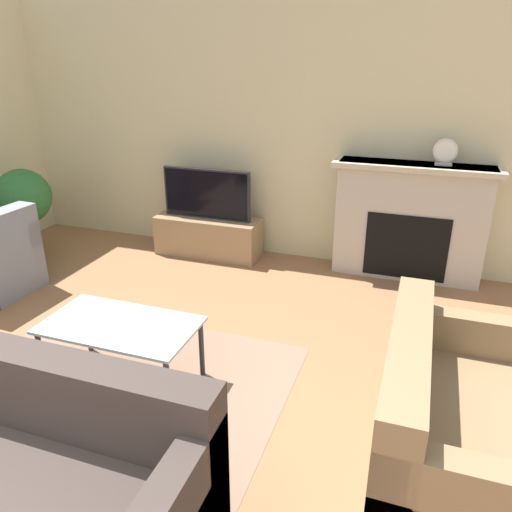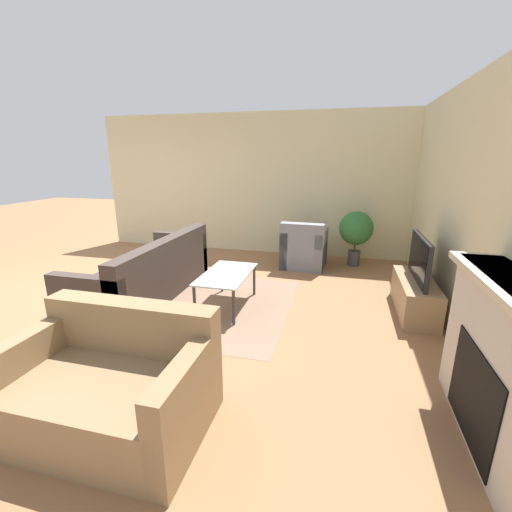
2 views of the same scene
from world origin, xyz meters
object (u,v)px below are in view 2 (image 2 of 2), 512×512
Objects in this scene: coffee_table at (227,277)px; potted_plant at (356,230)px; couch_loveseat at (112,387)px; armchair_by_window at (304,250)px; tv at (420,259)px; couch_sectional at (148,276)px.

coffee_table is 1.05× the size of potted_plant.
couch_loveseat is 2.13m from coffee_table.
tv is at bearing 137.98° from armchair_by_window.
tv reaches higher than coffee_table.
armchair_by_window is at bearing 133.93° from couch_sectional.
couch_loveseat is at bearing 25.40° from couch_sectional.
potted_plant is at bearing -159.47° from tv.
potted_plant reaches higher than tv.
tv is at bearing 100.02° from coffee_table.
couch_sectional and couch_loveseat have the same top height.
tv is at bearing 45.97° from couch_loveseat.
coffee_table is at bearing 85.76° from couch_sectional.
armchair_by_window is at bearing -72.42° from potted_plant.
couch_sectional is 2.32× the size of coffee_table.
potted_plant is (-2.24, 1.63, 0.24)m from coffee_table.
tv is 2.37m from coffee_table.
couch_sectional is 1.71× the size of couch_loveseat.
couch_loveseat is at bearing -3.66° from coffee_table.
couch_loveseat is 4.19m from armchair_by_window.
coffee_table is at bearing -79.98° from tv.
armchair_by_window is 0.83× the size of coffee_table.
tv is at bearing 20.53° from potted_plant.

